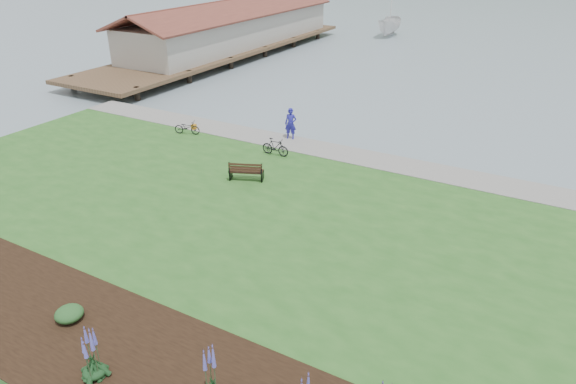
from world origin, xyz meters
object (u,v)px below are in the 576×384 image
Objects in this scene: park_bench at (246,171)px; person at (291,121)px; sailboat at (389,36)px; bicycle_a at (187,127)px.

person reaches higher than park_bench.
park_bench is 0.06× the size of sailboat.
bicycle_a is 0.06× the size of sailboat.
sailboat reaches higher than bicycle_a.
sailboat is at bearing 85.14° from person.
bicycle_a is at bearing -174.43° from person.
park_bench is 7.63m from bicycle_a.
person is 1.38× the size of bicycle_a.
sailboat is at bearing 78.13° from park_bench.
sailboat reaches higher than person.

